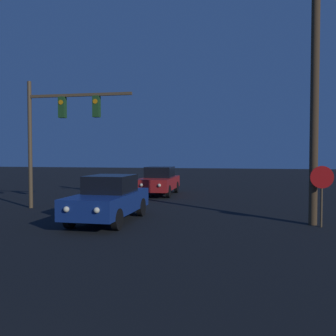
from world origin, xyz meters
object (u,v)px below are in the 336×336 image
(car_near, at_px, (109,199))
(car_far, at_px, (159,181))
(stop_sign, at_px, (322,185))
(utility_pole, at_px, (315,85))
(traffic_signal_mast, at_px, (56,123))

(car_near, bearing_deg, car_far, -88.59)
(stop_sign, relative_size, utility_pole, 0.22)
(utility_pole, bearing_deg, car_far, 131.69)
(utility_pole, bearing_deg, stop_sign, -63.17)
(car_far, bearing_deg, traffic_signal_mast, 62.42)
(car_near, height_order, traffic_signal_mast, traffic_signal_mast)
(stop_sign, height_order, utility_pole, utility_pole)
(car_near, xyz_separation_m, car_far, (-0.12, 8.77, 0.00))
(car_near, xyz_separation_m, stop_sign, (7.23, 0.35, 0.59))
(car_near, distance_m, utility_pole, 8.08)
(traffic_signal_mast, height_order, utility_pole, utility_pole)
(car_far, bearing_deg, utility_pole, 130.98)
(traffic_signal_mast, relative_size, utility_pole, 0.61)
(stop_sign, distance_m, utility_pole, 3.35)
(car_far, xyz_separation_m, traffic_signal_mast, (-3.20, -6.31, 2.94))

